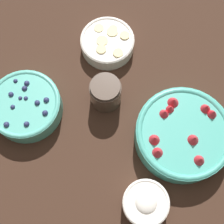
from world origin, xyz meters
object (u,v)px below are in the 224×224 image
at_px(bowl_blueberries, 25,106).
at_px(bowl_bananas, 107,42).
at_px(bowl_cream, 145,203).
at_px(bowl_strawberries, 183,134).
at_px(jar_chocolate, 106,93).

xyz_separation_m(bowl_blueberries, bowl_bananas, (-0.07, -0.28, -0.01)).
distance_m(bowl_blueberries, bowl_bananas, 0.29).
xyz_separation_m(bowl_bananas, bowl_cream, (-0.32, 0.31, 0.00)).
height_order(bowl_strawberries, jar_chocolate, same).
relative_size(bowl_blueberries, bowl_bananas, 1.24).
bearing_deg(bowl_blueberries, jar_chocolate, -136.73).
distance_m(bowl_bananas, jar_chocolate, 0.16).
height_order(bowl_blueberries, bowl_cream, bowl_blueberries).
bearing_deg(bowl_strawberries, jar_chocolate, 4.53).
bearing_deg(bowl_bananas, bowl_blueberries, 76.80).
xyz_separation_m(bowl_strawberries, bowl_bananas, (0.31, -0.12, -0.01)).
relative_size(bowl_cream, jar_chocolate, 1.28).
relative_size(bowl_blueberries, bowl_cream, 1.71).
bearing_deg(bowl_cream, jar_chocolate, -36.58).
relative_size(bowl_bananas, jar_chocolate, 1.77).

